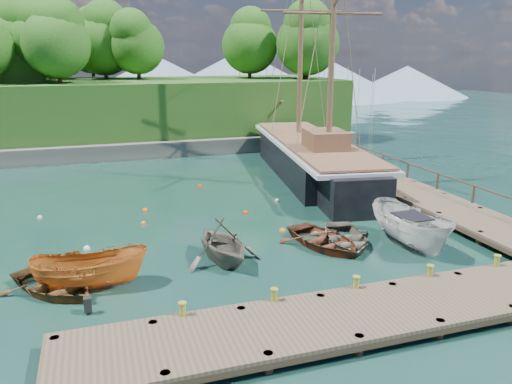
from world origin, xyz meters
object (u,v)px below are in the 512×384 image
cabin_boat_white (409,246)px  schooner (311,161)px  rowboat_1 (223,262)px  rowboat_2 (324,246)px  rowboat_3 (346,244)px  motorboat_orange (91,288)px  rowboat_0 (55,291)px

cabin_boat_white → schooner: schooner is taller
rowboat_1 → rowboat_2: rowboat_1 is taller
cabin_boat_white → schooner: 13.93m
rowboat_3 → motorboat_orange: bearing=-160.5°
rowboat_0 → rowboat_1: bearing=-31.7°
rowboat_1 → schooner: 16.25m
schooner → rowboat_1: bearing=-118.6°
rowboat_1 → motorboat_orange: rowboat_1 is taller
motorboat_orange → cabin_boat_white: (13.72, -0.09, 0.00)m
motorboat_orange → schooner: 20.40m
rowboat_0 → motorboat_orange: (1.28, -0.10, 0.00)m
rowboat_1 → cabin_boat_white: (8.47, -0.91, 0.00)m
rowboat_2 → schooner: bearing=53.7°
rowboat_1 → cabin_boat_white: bearing=-17.2°
motorboat_orange → rowboat_1: bearing=-74.2°
rowboat_2 → schooner: 13.67m
rowboat_0 → rowboat_2: (11.30, 0.97, 0.00)m
rowboat_3 → rowboat_1: bearing=-163.9°
rowboat_1 → rowboat_3: 5.83m
rowboat_2 → rowboat_1: bearing=168.3°
cabin_boat_white → rowboat_2: bearing=161.5°
rowboat_0 → schooner: schooner is taller
rowboat_0 → cabin_boat_white: bearing=-38.7°
rowboat_2 → cabin_boat_white: bearing=-32.0°
rowboat_0 → rowboat_2: 11.34m
cabin_boat_white → schooner: bearing=83.4°
rowboat_0 → schooner: (16.33, 13.63, 1.08)m
rowboat_1 → motorboat_orange: bearing=177.8°
rowboat_0 → rowboat_3: 12.39m
rowboat_2 → rowboat_3: (1.06, -0.07, 0.00)m
rowboat_0 → cabin_boat_white: 15.00m
rowboat_0 → motorboat_orange: size_ratio=0.93×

